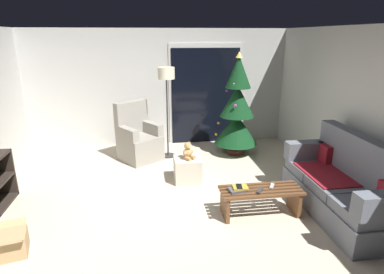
% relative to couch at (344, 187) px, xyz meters
% --- Properties ---
extents(ground_plane, '(7.00, 7.00, 0.00)m').
position_rel_couch_xyz_m(ground_plane, '(-2.32, 0.38, -0.40)').
color(ground_plane, beige).
extents(wall_back, '(5.72, 0.12, 2.50)m').
position_rel_couch_xyz_m(wall_back, '(-2.32, 3.44, 0.85)').
color(wall_back, beige).
rests_on(wall_back, ground).
extents(wall_right, '(0.12, 6.00, 2.50)m').
position_rel_couch_xyz_m(wall_right, '(0.54, 0.38, 0.85)').
color(wall_right, beige).
rests_on(wall_right, ground).
extents(patio_door_frame, '(1.60, 0.02, 2.20)m').
position_rel_couch_xyz_m(patio_door_frame, '(-1.30, 3.37, 0.70)').
color(patio_door_frame, silver).
rests_on(patio_door_frame, ground).
extents(patio_door_glass, '(1.50, 0.02, 2.10)m').
position_rel_couch_xyz_m(patio_door_glass, '(-1.30, 3.35, 0.65)').
color(patio_door_glass, black).
rests_on(patio_door_glass, ground).
extents(couch, '(0.78, 1.94, 1.08)m').
position_rel_couch_xyz_m(couch, '(0.00, 0.00, 0.00)').
color(couch, slate).
rests_on(couch, ground).
extents(coffee_table, '(1.10, 0.40, 0.38)m').
position_rel_couch_xyz_m(coffee_table, '(-1.12, 0.12, -0.14)').
color(coffee_table, brown).
rests_on(coffee_table, ground).
extents(remote_silver, '(0.12, 0.16, 0.02)m').
position_rel_couch_xyz_m(remote_silver, '(-0.95, 0.16, -0.00)').
color(remote_silver, '#ADADB2').
rests_on(remote_silver, coffee_table).
extents(remote_graphite, '(0.13, 0.15, 0.02)m').
position_rel_couch_xyz_m(remote_graphite, '(-1.16, 0.06, -0.00)').
color(remote_graphite, '#333338').
rests_on(remote_graphite, coffee_table).
extents(book_stack, '(0.28, 0.20, 0.06)m').
position_rel_couch_xyz_m(book_stack, '(-1.43, 0.12, 0.01)').
color(book_stack, '#4C4C51').
rests_on(book_stack, coffee_table).
extents(cell_phone, '(0.09, 0.15, 0.01)m').
position_rel_couch_xyz_m(cell_phone, '(-1.42, 0.12, 0.05)').
color(cell_phone, black).
rests_on(cell_phone, book_stack).
extents(christmas_tree, '(0.87, 0.87, 2.06)m').
position_rel_couch_xyz_m(christmas_tree, '(-0.81, 2.51, 0.51)').
color(christmas_tree, '#4C1E19').
rests_on(christmas_tree, ground).
extents(armchair, '(0.95, 0.96, 1.13)m').
position_rel_couch_xyz_m(armchair, '(-2.78, 2.46, 0.00)').
color(armchair, gray).
rests_on(armchair, ground).
extents(floor_lamp, '(0.32, 0.32, 1.78)m').
position_rel_couch_xyz_m(floor_lamp, '(-2.20, 2.53, 1.11)').
color(floor_lamp, '#2D2D30').
rests_on(floor_lamp, ground).
extents(ottoman, '(0.44, 0.44, 0.40)m').
position_rel_couch_xyz_m(ottoman, '(-1.96, 1.34, -0.20)').
color(ottoman, beige).
rests_on(ottoman, ground).
extents(teddy_bear_honey, '(0.21, 0.22, 0.29)m').
position_rel_couch_xyz_m(teddy_bear_honey, '(-1.95, 1.33, 0.12)').
color(teddy_bear_honey, tan).
rests_on(teddy_bear_honey, ottoman).
extents(cardboard_box_open_near_shelf, '(0.48, 0.58, 0.30)m').
position_rel_couch_xyz_m(cardboard_box_open_near_shelf, '(-4.18, -0.30, -0.27)').
color(cardboard_box_open_near_shelf, tan).
rests_on(cardboard_box_open_near_shelf, ground).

